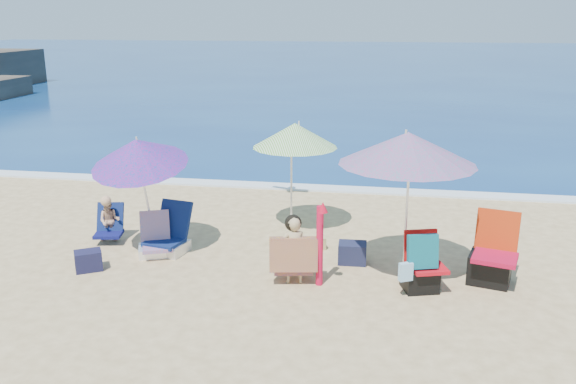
% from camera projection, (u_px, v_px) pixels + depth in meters
% --- Properties ---
extents(ground, '(120.00, 120.00, 0.00)m').
position_uv_depth(ground, '(297.00, 284.00, 8.94)').
color(ground, '#D8BC84').
rests_on(ground, ground).
extents(sea, '(120.00, 80.00, 0.12)m').
position_uv_depth(sea, '(380.00, 62.00, 51.55)').
color(sea, navy).
rests_on(sea, ground).
extents(foam, '(120.00, 0.50, 0.04)m').
position_uv_depth(foam, '(332.00, 189.00, 13.76)').
color(foam, white).
rests_on(foam, ground).
extents(umbrella_turquoise, '(2.30, 2.30, 2.25)m').
position_uv_depth(umbrella_turquoise, '(408.00, 148.00, 8.61)').
color(umbrella_turquoise, white).
rests_on(umbrella_turquoise, ground).
extents(umbrella_striped, '(1.97, 1.97, 2.00)m').
position_uv_depth(umbrella_striped, '(295.00, 135.00, 10.73)').
color(umbrella_striped, white).
rests_on(umbrella_striped, ground).
extents(umbrella_blue, '(1.64, 1.69, 2.10)m').
position_uv_depth(umbrella_blue, '(138.00, 152.00, 9.57)').
color(umbrella_blue, white).
rests_on(umbrella_blue, ground).
extents(furled_umbrella, '(0.21, 0.35, 1.33)m').
position_uv_depth(furled_umbrella, '(320.00, 239.00, 8.68)').
color(furled_umbrella, red).
rests_on(furled_umbrella, ground).
extents(chair_navy, '(0.72, 0.84, 0.81)m').
position_uv_depth(chair_navy, '(169.00, 239.00, 10.11)').
color(chair_navy, '#0D1E4D').
rests_on(chair_navy, ground).
extents(chair_rainbow, '(0.71, 0.77, 0.68)m').
position_uv_depth(chair_rainbow, '(155.00, 244.00, 9.99)').
color(chair_rainbow, '#D1494E').
rests_on(chair_rainbow, ground).
extents(camp_chair_left, '(0.75, 0.84, 1.06)m').
position_uv_depth(camp_chair_left, '(491.00, 262.00, 8.91)').
color(camp_chair_left, '#AF0C2D').
rests_on(camp_chair_left, ground).
extents(camp_chair_right, '(0.71, 0.68, 0.89)m').
position_uv_depth(camp_chair_right, '(421.00, 269.00, 8.64)').
color(camp_chair_right, red).
rests_on(camp_chair_right, ground).
extents(person_center, '(0.73, 0.64, 1.02)m').
position_uv_depth(person_center, '(294.00, 251.00, 8.85)').
color(person_center, tan).
rests_on(person_center, ground).
extents(person_left, '(0.56, 0.63, 0.83)m').
position_uv_depth(person_left, '(109.00, 220.00, 10.54)').
color(person_left, tan).
rests_on(person_left, ground).
extents(bag_navy_a, '(0.49, 0.45, 0.31)m').
position_uv_depth(bag_navy_a, '(88.00, 261.00, 9.39)').
color(bag_navy_a, '#181835').
rests_on(bag_navy_a, ground).
extents(bag_tan, '(0.29, 0.25, 0.21)m').
position_uv_depth(bag_tan, '(318.00, 243.00, 10.24)').
color(bag_tan, tan).
rests_on(bag_tan, ground).
extents(bag_navy_b, '(0.45, 0.35, 0.33)m').
position_uv_depth(bag_navy_b, '(352.00, 253.00, 9.66)').
color(bag_navy_b, '#191D37').
rests_on(bag_navy_b, ground).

